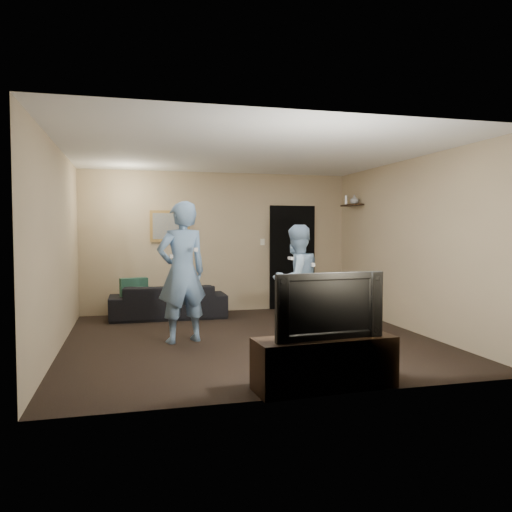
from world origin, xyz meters
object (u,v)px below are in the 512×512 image
object	(u,v)px
sofa	(168,301)
wii_player_right	(296,281)
wii_player_left	(182,272)
television	(325,305)
tv_console	(325,363)

from	to	relation	value
sofa	wii_player_right	size ratio (longest dim) A/B	1.24
sofa	wii_player_right	xyz separation A→B (m)	(1.68, -1.95, 0.51)
sofa	wii_player_left	size ratio (longest dim) A/B	1.04
television	wii_player_right	size ratio (longest dim) A/B	0.68
wii_player_right	television	bearing A→B (deg)	-102.26
television	wii_player_left	world-z (taller)	wii_player_left
wii_player_left	wii_player_right	world-z (taller)	wii_player_left
sofa	tv_console	bearing A→B (deg)	105.81
tv_console	television	xyz separation A→B (m)	(0.00, 0.00, 0.56)
tv_console	sofa	bearing A→B (deg)	100.89
tv_console	wii_player_left	size ratio (longest dim) A/B	0.72
television	wii_player_left	xyz separation A→B (m)	(-1.13, 2.34, 0.14)
television	wii_player_right	bearing A→B (deg)	73.31
tv_console	wii_player_right	xyz separation A→B (m)	(0.51, 2.34, 0.55)
tv_console	television	distance (m)	0.56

